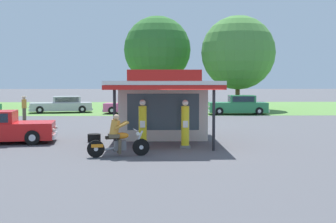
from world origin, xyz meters
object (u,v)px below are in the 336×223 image
Objects in this scene: parked_car_back_row_right at (132,106)px; spare_tire_stack at (94,138)px; bystander_admiring_sedan at (24,107)px; parked_car_back_row_centre_right at (62,105)px; gas_pump_nearside at (143,126)px; gas_pump_offside at (185,126)px; motorcycle_with_rider at (118,139)px; parked_car_second_row_spare at (238,106)px.

parked_car_back_row_right reaches higher than spare_tire_stack.
parked_car_back_row_centre_right is at bearing 83.01° from bystander_admiring_sedan.
gas_pump_nearside is 15.86m from bystander_admiring_sedan.
parked_car_back_row_centre_right is (-9.68, 21.20, -0.25)m from gas_pump_offside.
bystander_admiring_sedan reaches higher than spare_tire_stack.
gas_pump_offside is 0.88× the size of motorcycle_with_rider.
motorcycle_with_rider is 24.37m from parked_car_back_row_centre_right.
parked_car_back_row_centre_right reaches higher than spare_tire_stack.
motorcycle_with_rider is at bearing -112.10° from parked_car_second_row_spare.
parked_car_back_row_centre_right is 9.65× the size of spare_tire_stack.
parked_car_second_row_spare is 8.56× the size of spare_tire_stack.
gas_pump_nearside is at bearing -55.96° from bystander_admiring_sedan.
gas_pump_nearside is 0.35× the size of parked_car_back_row_centre_right.
gas_pump_nearside is at bearing -112.11° from parked_car_second_row_spare.
parked_car_back_row_right reaches higher than parked_car_back_row_centre_right.
gas_pump_offside is (1.79, -0.00, -0.01)m from gas_pump_nearside.
gas_pump_offside reaches higher than bystander_admiring_sedan.
parked_car_second_row_spare reaches higher than parked_car_back_row_right.
motorcycle_with_rider reaches higher than parked_car_back_row_right.
parked_car_second_row_spare is (8.45, 20.82, 0.09)m from motorcycle_with_rider.
gas_pump_offside is at bearing -24.82° from spare_tire_stack.
motorcycle_with_rider is 3.82× the size of spare_tire_stack.
gas_pump_nearside is 0.89× the size of motorcycle_with_rider.
parked_car_back_row_centre_right is 1.12× the size of parked_car_back_row_right.
gas_pump_offside is 20.07m from parked_car_back_row_right.
parked_car_back_row_right is (-0.65, 21.94, 0.03)m from motorcycle_with_rider.
parked_car_second_row_spare reaches higher than spare_tire_stack.
gas_pump_nearside reaches higher than bystander_admiring_sedan.
spare_tire_stack is (-0.80, -17.90, -0.50)m from parked_car_back_row_right.
parked_car_back_row_right is at bearing 42.12° from bystander_admiring_sedan.
motorcycle_with_rider is (-2.66, -2.15, -0.28)m from gas_pump_offside.
motorcycle_with_rider is 4.32m from spare_tire_stack.
gas_pump_offside is at bearing -107.24° from parked_car_second_row_spare.
parked_car_back_row_right is at bearing 172.97° from parked_car_second_row_spare.
parked_car_back_row_right is at bearing 91.69° from motorcycle_with_rider.
gas_pump_offside is 23.30m from parked_car_back_row_centre_right.
bystander_admiring_sedan reaches higher than parked_car_second_row_spare.
parked_car_second_row_spare is at bearing -7.03° from parked_car_back_row_right.
gas_pump_nearside is 3.08m from spare_tire_stack.
parked_car_back_row_right is at bearing 94.37° from gas_pump_nearside.
parked_car_second_row_spare is 15.68m from parked_car_back_row_centre_right.
parked_car_second_row_spare is 17.37m from bystander_admiring_sedan.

